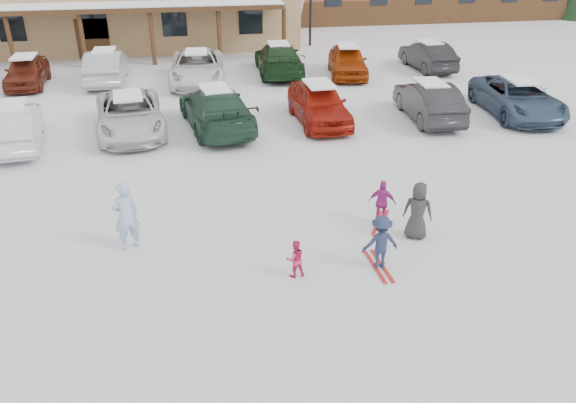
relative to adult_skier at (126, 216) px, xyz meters
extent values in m
plane|color=silver|center=(3.55, -1.19, -0.87)|extent=(160.00, 160.00, 0.00)
cube|color=tan|center=(-5.45, 26.81, 0.93)|extent=(28.00, 10.00, 3.60)
cube|color=#422814|center=(-5.45, 20.61, 2.03)|extent=(25.20, 2.60, 0.25)
cube|color=#422814|center=(19.55, 29.85, 0.03)|extent=(24.00, 0.10, 1.80)
imported|color=#96AFD4|center=(0.00, 0.00, 0.00)|extent=(0.75, 0.65, 1.73)
imported|color=#C92550|center=(3.70, -1.89, -0.42)|extent=(0.47, 0.38, 0.89)
imported|color=#1C2643|center=(5.65, -1.87, -0.22)|extent=(0.86, 0.51, 1.30)
cube|color=#B21C19|center=(5.65, -1.87, -0.85)|extent=(0.25, 1.41, 0.03)
imported|color=#A92585|center=(6.36, 0.12, -0.26)|extent=(0.76, 0.58, 1.20)
cube|color=#B21C19|center=(6.36, 0.12, -0.85)|extent=(0.82, 1.34, 0.03)
imported|color=#2B2A2D|center=(6.97, -0.73, -0.13)|extent=(0.85, 0.75, 1.47)
imported|color=silver|center=(-4.36, 7.70, -0.12)|extent=(2.26, 4.73, 1.50)
imported|color=silver|center=(-0.53, 8.46, -0.15)|extent=(2.92, 5.36, 1.42)
imported|color=#21402E|center=(2.64, 8.37, -0.09)|extent=(2.97, 5.63, 1.55)
imported|color=maroon|center=(6.59, 8.38, -0.09)|extent=(1.97, 4.60, 1.55)
imported|color=black|center=(10.93, 8.04, -0.13)|extent=(1.81, 4.57, 1.48)
imported|color=#334961|center=(14.68, 7.96, -0.15)|extent=(2.86, 5.37, 1.44)
imported|color=#612114|center=(-5.82, 16.12, -0.16)|extent=(1.85, 4.22, 1.41)
imported|color=#9FA0A3|center=(-2.18, 16.09, -0.08)|extent=(1.72, 4.79, 1.57)
imported|color=white|center=(2.15, 15.24, -0.10)|extent=(2.84, 5.64, 1.53)
imported|color=#153216|center=(6.30, 16.29, -0.09)|extent=(2.40, 5.43, 1.55)
imported|color=#9A3309|center=(9.67, 15.37, -0.11)|extent=(2.53, 4.70, 1.52)
imported|color=black|center=(14.20, 15.97, -0.15)|extent=(1.71, 4.42, 1.44)
camera|label=1|loc=(1.72, -12.13, 6.21)|focal=35.00mm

